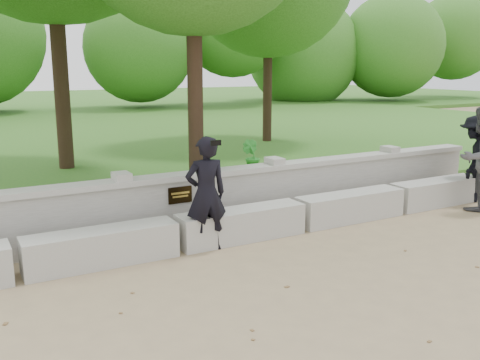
# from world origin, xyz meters

# --- Properties ---
(ground) EXTENTS (80.00, 80.00, 0.00)m
(ground) POSITION_xyz_m (0.00, 0.00, 0.00)
(ground) COLOR #98825D
(ground) RESTS_ON ground
(lawn) EXTENTS (40.00, 22.00, 0.25)m
(lawn) POSITION_xyz_m (0.00, 14.00, 0.12)
(lawn) COLOR #2F6623
(lawn) RESTS_ON ground
(concrete_bench) EXTENTS (11.90, 0.45, 0.45)m
(concrete_bench) POSITION_xyz_m (0.00, 1.90, 0.22)
(concrete_bench) COLOR #BBB9B1
(concrete_bench) RESTS_ON ground
(parapet_wall) EXTENTS (12.50, 0.35, 0.90)m
(parapet_wall) POSITION_xyz_m (0.00, 2.60, 0.46)
(parapet_wall) COLOR #B0AEA6
(parapet_wall) RESTS_ON ground
(man_main) EXTENTS (0.60, 0.54, 1.55)m
(man_main) POSITION_xyz_m (0.38, 1.76, 0.77)
(man_main) COLOR black
(man_main) RESTS_ON ground
(visitor_mid) EXTENTS (1.17, 1.03, 1.57)m
(visitor_mid) POSITION_xyz_m (5.80, 1.80, 0.79)
(visitor_mid) COLOR black
(visitor_mid) RESTS_ON ground
(shrub_b) EXTENTS (0.45, 0.48, 0.69)m
(shrub_b) POSITION_xyz_m (2.97, 5.00, 0.59)
(shrub_b) COLOR #308D30
(shrub_b) RESTS_ON lawn
(shrub_c) EXTENTS (0.58, 0.55, 0.52)m
(shrub_c) POSITION_xyz_m (5.59, 3.41, 0.51)
(shrub_c) COLOR #308D30
(shrub_c) RESTS_ON lawn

